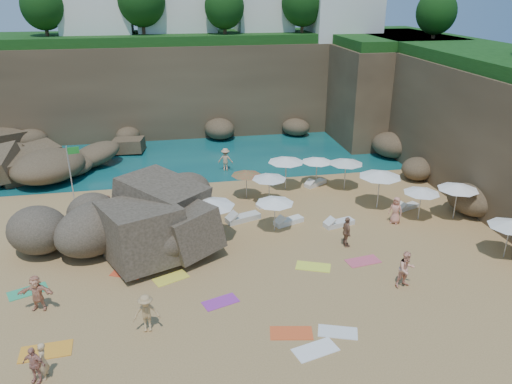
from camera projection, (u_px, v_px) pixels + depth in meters
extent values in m
plane|color=tan|center=(229.00, 252.00, 25.83)|extent=(120.00, 120.00, 0.00)
plane|color=#0C4751|center=(191.00, 115.00, 53.03)|extent=(120.00, 120.00, 0.00)
cube|color=brown|center=(213.00, 85.00, 47.30)|extent=(44.00, 8.00, 8.00)
cube|color=brown|center=(482.00, 121.00, 34.80)|extent=(8.00, 30.00, 8.00)
cube|color=brown|center=(383.00, 89.00, 45.34)|extent=(10.00, 12.00, 8.00)
cube|color=white|center=(96.00, 10.00, 43.90)|extent=(6.00, 5.00, 5.50)
cube|color=white|center=(176.00, 3.00, 45.81)|extent=(7.00, 6.00, 6.50)
cube|color=white|center=(263.00, 11.00, 46.57)|extent=(5.00, 5.00, 5.00)
cube|color=white|center=(342.00, 6.00, 45.76)|extent=(6.00, 6.00, 6.00)
sphere|color=#11380F|center=(43.00, 6.00, 41.23)|extent=(3.60, 3.60, 3.60)
sphere|color=#11380F|center=(141.00, 0.00, 42.44)|extent=(4.05, 4.05, 4.05)
sphere|color=#11380F|center=(224.00, 7.00, 42.95)|extent=(3.42, 3.42, 3.42)
sphere|color=#11380F|center=(303.00, 2.00, 44.03)|extent=(3.78, 3.78, 3.78)
sphere|color=#11380F|center=(436.00, 12.00, 39.43)|extent=(3.15, 3.15, 3.15)
cylinder|color=white|center=(4.00, 93.00, 48.80)|extent=(0.10, 0.10, 6.00)
cylinder|color=white|center=(21.00, 92.00, 49.06)|extent=(0.10, 0.10, 6.00)
cylinder|color=white|center=(37.00, 92.00, 49.31)|extent=(0.10, 0.10, 6.00)
cylinder|color=silver|center=(71.00, 175.00, 30.81)|extent=(0.08, 0.08, 3.82)
cube|color=green|center=(73.00, 150.00, 30.26)|extent=(0.66, 0.19, 0.43)
cylinder|color=silver|center=(269.00, 190.00, 31.10)|extent=(0.06, 0.06, 1.92)
cone|color=silver|center=(269.00, 176.00, 30.75)|extent=(2.15, 2.15, 0.33)
cylinder|color=silver|center=(286.00, 174.00, 33.42)|extent=(0.06, 0.06, 2.16)
cone|color=white|center=(286.00, 159.00, 33.03)|extent=(2.43, 2.43, 0.37)
cylinder|color=silver|center=(316.00, 172.00, 34.09)|extent=(0.06, 0.06, 1.91)
cone|color=white|center=(317.00, 160.00, 33.74)|extent=(2.14, 2.14, 0.33)
cylinder|color=silver|center=(345.00, 175.00, 33.43)|extent=(0.06, 0.06, 2.04)
cone|color=silver|center=(346.00, 161.00, 33.05)|extent=(2.29, 2.29, 0.35)
cylinder|color=silver|center=(456.00, 202.00, 29.18)|extent=(0.06, 0.06, 2.08)
cone|color=white|center=(458.00, 187.00, 28.80)|extent=(2.34, 2.34, 0.36)
cylinder|color=silver|center=(211.00, 222.00, 26.50)|extent=(0.07, 0.07, 2.34)
cone|color=white|center=(210.00, 202.00, 26.07)|extent=(2.62, 2.62, 0.40)
cylinder|color=silver|center=(246.00, 185.00, 32.09)|extent=(0.05, 0.05, 1.77)
cone|color=red|center=(246.00, 173.00, 31.77)|extent=(1.98, 1.98, 0.30)
cylinder|color=silver|center=(378.00, 190.00, 30.57)|extent=(0.07, 0.07, 2.30)
cone|color=white|center=(380.00, 174.00, 30.15)|extent=(2.58, 2.58, 0.39)
cylinder|color=silver|center=(420.00, 204.00, 29.14)|extent=(0.05, 0.05, 1.87)
cone|color=white|center=(422.00, 190.00, 28.80)|extent=(2.10, 2.10, 0.32)
cylinder|color=silver|center=(275.00, 215.00, 27.77)|extent=(0.06, 0.06, 1.89)
cone|color=white|center=(275.00, 200.00, 27.42)|extent=(2.12, 2.12, 0.32)
cylinder|color=silver|center=(507.00, 240.00, 25.01)|extent=(0.06, 0.06, 1.95)
cone|color=silver|center=(511.00, 223.00, 24.65)|extent=(2.18, 2.18, 0.33)
cube|color=silver|center=(315.00, 183.00, 34.41)|extent=(1.76, 1.38, 0.27)
cube|color=white|center=(268.00, 204.00, 31.24)|extent=(1.63, 0.99, 0.24)
cube|color=silver|center=(407.00, 207.00, 30.82)|extent=(1.64, 1.06, 0.24)
cube|color=silver|center=(243.00, 218.00, 29.24)|extent=(2.18, 1.34, 0.32)
cube|color=silver|center=(339.00, 223.00, 28.65)|extent=(1.92, 1.04, 0.28)
cube|color=white|center=(289.00, 221.00, 28.89)|extent=(1.87, 1.19, 0.28)
cube|color=orange|center=(46.00, 351.00, 18.83)|extent=(1.95, 1.07, 0.03)
cube|color=#2FA76C|center=(28.00, 291.00, 22.50)|extent=(1.87, 1.42, 0.03)
cube|color=yellow|center=(171.00, 278.00, 23.52)|extent=(1.80, 1.38, 0.03)
cube|color=white|center=(315.00, 350.00, 18.90)|extent=(1.86, 1.25, 0.03)
cube|color=purple|center=(221.00, 302.00, 21.76)|extent=(1.70, 1.22, 0.03)
cube|color=#E24B28|center=(127.00, 274.00, 23.89)|extent=(1.68, 1.32, 0.03)
cube|color=#226BB5|center=(94.00, 249.00, 26.11)|extent=(1.82, 1.14, 0.03)
cube|color=#D9546C|center=(363.00, 261.00, 24.97)|extent=(1.79, 1.08, 0.03)
cube|color=#EF5725|center=(291.00, 333.00, 19.82)|extent=(1.81, 1.14, 0.03)
cube|color=green|center=(142.00, 250.00, 25.96)|extent=(1.72, 1.16, 0.03)
cube|color=#F0FF43|center=(313.00, 267.00, 24.48)|extent=(1.87, 1.41, 0.03)
cube|color=white|center=(338.00, 332.00, 19.87)|extent=(1.73, 1.26, 0.03)
imported|color=#A55F52|center=(135.00, 242.00, 24.93)|extent=(1.02, 0.85, 1.87)
imported|color=tan|center=(226.00, 159.00, 36.87)|extent=(1.19, 0.75, 1.72)
imported|color=#906348|center=(347.00, 232.00, 26.12)|extent=(0.44, 0.99, 1.67)
imported|color=tan|center=(396.00, 210.00, 28.69)|extent=(0.85, 0.88, 1.62)
imported|color=tan|center=(108.00, 207.00, 29.20)|extent=(1.40, 1.05, 1.50)
imported|color=tan|center=(43.00, 361.00, 17.31)|extent=(0.35, 0.53, 1.46)
imported|color=tan|center=(148.00, 326.00, 19.88)|extent=(1.08, 1.65, 0.44)
imported|color=tan|center=(37.00, 378.00, 17.35)|extent=(1.28, 1.63, 0.35)
imported|color=tan|center=(39.00, 305.00, 21.20)|extent=(1.75, 1.85, 0.43)
imported|color=tan|center=(132.00, 272.00, 23.61)|extent=(0.79, 1.84, 0.43)
imported|color=#F2A889|center=(405.00, 280.00, 22.77)|extent=(1.11, 1.86, 0.66)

